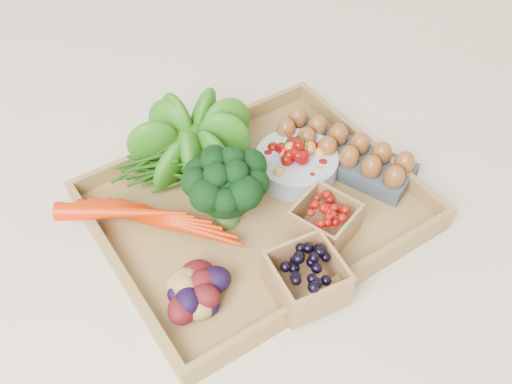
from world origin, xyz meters
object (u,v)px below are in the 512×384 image
tray (256,211)px  cherry_bowl (296,164)px  egg_carton (342,157)px  broccoli (226,200)px

tray → cherry_bowl: size_ratio=3.43×
cherry_bowl → egg_carton: (0.09, -0.03, -0.00)m
broccoli → cherry_bowl: bearing=10.3°
tray → egg_carton: (0.21, 0.01, 0.02)m
egg_carton → tray: bearing=159.6°
cherry_bowl → egg_carton: size_ratio=0.57×
cherry_bowl → egg_carton: cherry_bowl is taller
broccoli → egg_carton: (0.27, 0.00, -0.04)m
broccoli → tray: bearing=-3.6°
tray → egg_carton: egg_carton is taller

